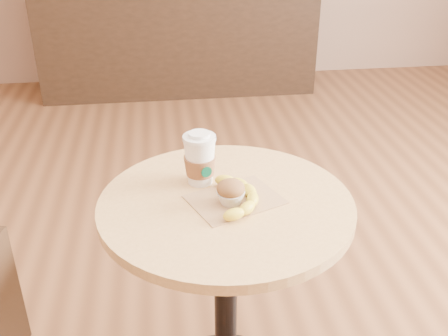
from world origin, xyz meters
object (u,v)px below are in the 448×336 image
Objects in this scene: cafe_table at (226,262)px; muffin at (231,192)px; coffee_cup at (200,161)px; banana at (240,196)px.

cafe_table is 0.25m from muffin.
banana is at bearing -70.61° from coffee_cup.
muffin is 0.03m from banana.
coffee_cup is 0.17m from banana.
cafe_table is 0.31m from coffee_cup.
banana is (0.10, -0.12, -0.05)m from coffee_cup.
banana is (0.04, -0.01, 0.23)m from cafe_table.
banana is at bearing 13.93° from muffin.
coffee_cup is 0.65× the size of banana.
banana reaches higher than cafe_table.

